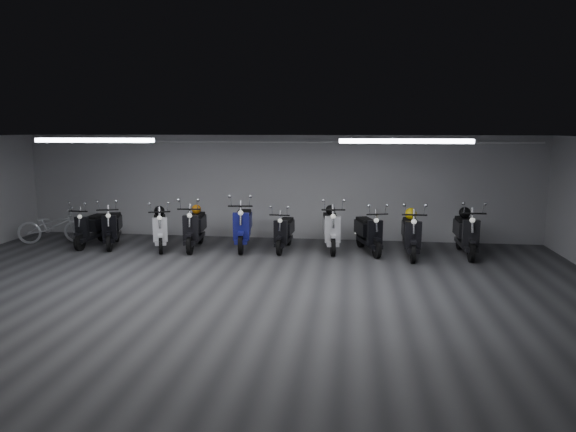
# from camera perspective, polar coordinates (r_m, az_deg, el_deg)

# --- Properties ---
(floor) EXTENTS (14.00, 10.00, 0.01)m
(floor) POSITION_cam_1_polar(r_m,az_deg,el_deg) (9.28, -6.02, -8.96)
(floor) COLOR #363639
(floor) RESTS_ON ground
(ceiling) EXTENTS (14.00, 10.00, 0.01)m
(ceiling) POSITION_cam_1_polar(r_m,az_deg,el_deg) (8.79, -6.35, 8.66)
(ceiling) COLOR gray
(ceiling) RESTS_ON ground
(back_wall) EXTENTS (14.00, 0.01, 2.80)m
(back_wall) POSITION_cam_1_polar(r_m,az_deg,el_deg) (13.80, -1.40, 3.24)
(back_wall) COLOR #A7A7AA
(back_wall) RESTS_ON ground
(front_wall) EXTENTS (14.00, 0.01, 2.80)m
(front_wall) POSITION_cam_1_polar(r_m,az_deg,el_deg) (4.38, -21.72, -11.85)
(front_wall) COLOR #A7A7AA
(front_wall) RESTS_ON ground
(fluor_strip_left) EXTENTS (2.40, 0.18, 0.08)m
(fluor_strip_left) POSITION_cam_1_polar(r_m,az_deg,el_deg) (10.80, -20.88, 7.93)
(fluor_strip_left) COLOR white
(fluor_strip_left) RESTS_ON ceiling
(fluor_strip_right) EXTENTS (2.40, 0.18, 0.08)m
(fluor_strip_right) POSITION_cam_1_polar(r_m,az_deg,el_deg) (9.60, 13.01, 8.17)
(fluor_strip_right) COLOR white
(fluor_strip_right) RESTS_ON ceiling
(conduit) EXTENTS (13.60, 0.05, 0.05)m
(conduit) POSITION_cam_1_polar(r_m,az_deg,el_deg) (13.63, -1.48, 8.30)
(conduit) COLOR white
(conduit) RESTS_ON back_wall
(scooter_0) EXTENTS (0.61, 1.66, 1.22)m
(scooter_0) POSITION_cam_1_polar(r_m,az_deg,el_deg) (13.89, -21.22, -0.68)
(scooter_0) COLOR black
(scooter_0) RESTS_ON floor
(scooter_1) EXTENTS (1.06, 1.81, 1.28)m
(scooter_1) POSITION_cam_1_polar(r_m,az_deg,el_deg) (13.64, -19.11, -0.61)
(scooter_1) COLOR black
(scooter_1) RESTS_ON floor
(scooter_2) EXTENTS (1.14, 1.79, 1.26)m
(scooter_2) POSITION_cam_1_polar(r_m,az_deg,el_deg) (13.03, -14.15, -0.86)
(scooter_2) COLOR silver
(scooter_2) RESTS_ON floor
(scooter_3) EXTENTS (0.78, 1.87, 1.36)m
(scooter_3) POSITION_cam_1_polar(r_m,az_deg,el_deg) (12.84, -10.42, -0.67)
(scooter_3) COLOR black
(scooter_3) RESTS_ON floor
(scooter_4) EXTENTS (0.88, 2.00, 1.44)m
(scooter_4) POSITION_cam_1_polar(r_m,az_deg,el_deg) (12.74, -5.08, -0.43)
(scooter_4) COLOR navy
(scooter_4) RESTS_ON floor
(scooter_5) EXTENTS (0.65, 1.64, 1.20)m
(scooter_5) POSITION_cam_1_polar(r_m,az_deg,el_deg) (12.49, -0.44, -1.17)
(scooter_5) COLOR black
(scooter_5) RESTS_ON floor
(scooter_6) EXTENTS (0.84, 1.90, 1.37)m
(scooter_6) POSITION_cam_1_polar(r_m,az_deg,el_deg) (12.52, 4.85, -0.78)
(scooter_6) COLOR silver
(scooter_6) RESTS_ON floor
(scooter_7) EXTENTS (1.07, 1.81, 1.28)m
(scooter_7) POSITION_cam_1_polar(r_m,az_deg,el_deg) (12.39, 9.03, -1.19)
(scooter_7) COLOR black
(scooter_7) RESTS_ON floor
(scooter_8) EXTENTS (0.64, 1.83, 1.36)m
(scooter_8) POSITION_cam_1_polar(r_m,az_deg,el_deg) (12.18, 13.64, -1.35)
(scooter_8) COLOR black
(scooter_8) RESTS_ON floor
(scooter_9) EXTENTS (0.63, 1.85, 1.37)m
(scooter_9) POSITION_cam_1_polar(r_m,az_deg,el_deg) (12.66, 19.35, -1.17)
(scooter_9) COLOR black
(scooter_9) RESTS_ON floor
(bicycle) EXTENTS (1.81, 1.11, 1.10)m
(bicycle) POSITION_cam_1_polar(r_m,az_deg,el_deg) (14.66, -24.91, -0.64)
(bicycle) COLOR silver
(bicycle) RESTS_ON floor
(helmet_0) EXTENTS (0.24, 0.24, 0.24)m
(helmet_0) POSITION_cam_1_polar(r_m,az_deg,el_deg) (12.73, 4.77, 0.69)
(helmet_0) COLOR black
(helmet_0) RESTS_ON scooter_6
(helmet_1) EXTENTS (0.28, 0.28, 0.28)m
(helmet_1) POSITION_cam_1_polar(r_m,az_deg,el_deg) (12.37, 13.58, 0.25)
(helmet_1) COLOR #DDB60D
(helmet_1) RESTS_ON scooter_8
(helmet_2) EXTENTS (0.24, 0.24, 0.24)m
(helmet_2) POSITION_cam_1_polar(r_m,az_deg,el_deg) (13.03, -10.23, 0.75)
(helmet_2) COLOR #BB670B
(helmet_2) RESTS_ON scooter_3
(helmet_3) EXTENTS (0.27, 0.27, 0.27)m
(helmet_3) POSITION_cam_1_polar(r_m,az_deg,el_deg) (13.22, -14.21, 0.54)
(helmet_3) COLOR black
(helmet_3) RESTS_ON scooter_2
(helmet_4) EXTENTS (0.27, 0.27, 0.27)m
(helmet_4) POSITION_cam_1_polar(r_m,az_deg,el_deg) (12.86, 19.18, 0.36)
(helmet_4) COLOR black
(helmet_4) RESTS_ON scooter_9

